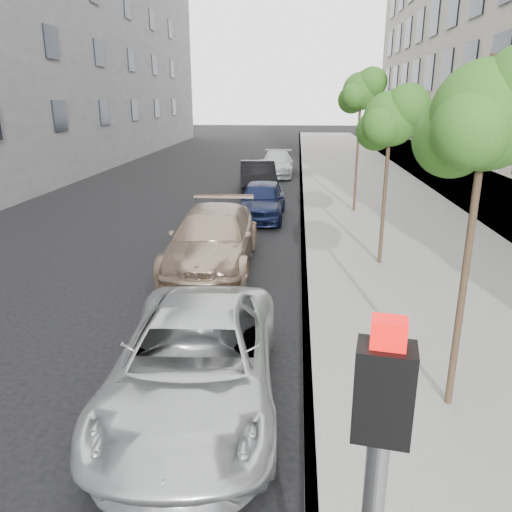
# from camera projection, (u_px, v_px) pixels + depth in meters

# --- Properties ---
(ground) EXTENTS (160.00, 160.00, 0.00)m
(ground) POSITION_uv_depth(u_px,v_px,m) (214.00, 470.00, 6.13)
(ground) COLOR black
(ground) RESTS_ON ground
(sidewalk) EXTENTS (6.40, 72.00, 0.14)m
(sidewalk) POSITION_uv_depth(u_px,v_px,m) (356.00, 176.00, 28.57)
(sidewalk) COLOR gray
(sidewalk) RESTS_ON ground
(curb) EXTENTS (0.15, 72.00, 0.14)m
(curb) POSITION_uv_depth(u_px,v_px,m) (301.00, 175.00, 28.81)
(curb) COLOR #9E9B93
(curb) RESTS_ON ground
(tree_near) EXTENTS (1.69, 1.49, 4.86)m
(tree_near) POSITION_uv_depth(u_px,v_px,m) (489.00, 116.00, 6.04)
(tree_near) COLOR #38281C
(tree_near) RESTS_ON sidewalk
(tree_mid) EXTENTS (1.70, 1.50, 4.57)m
(tree_mid) POSITION_uv_depth(u_px,v_px,m) (392.00, 119.00, 12.30)
(tree_mid) COLOR #38281C
(tree_mid) RESTS_ON sidewalk
(tree_far) EXTENTS (1.71, 1.51, 5.30)m
(tree_far) POSITION_uv_depth(u_px,v_px,m) (362.00, 91.00, 18.26)
(tree_far) COLOR #38281C
(tree_far) RESTS_ON sidewalk
(minivan) EXTENTS (2.61, 5.16, 1.40)m
(minivan) POSITION_uv_depth(u_px,v_px,m) (195.00, 361.00, 7.28)
(minivan) COLOR silver
(minivan) RESTS_ON ground
(suv) EXTENTS (2.27, 5.39, 1.55)m
(suv) POSITION_uv_depth(u_px,v_px,m) (213.00, 239.00, 13.27)
(suv) COLOR tan
(suv) RESTS_ON ground
(sedan_blue) EXTENTS (1.73, 4.18, 1.42)m
(sedan_blue) POSITION_uv_depth(u_px,v_px,m) (262.00, 200.00, 18.65)
(sedan_blue) COLOR #0F1633
(sedan_blue) RESTS_ON ground
(sedan_black) EXTENTS (2.19, 4.75, 1.51)m
(sedan_black) POSITION_uv_depth(u_px,v_px,m) (258.00, 178.00, 23.47)
(sedan_black) COLOR black
(sedan_black) RESTS_ON ground
(sedan_rear) EXTENTS (1.97, 4.72, 1.36)m
(sedan_rear) POSITION_uv_depth(u_px,v_px,m) (277.00, 164.00, 28.93)
(sedan_rear) COLOR #AEB3B7
(sedan_rear) RESTS_ON ground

